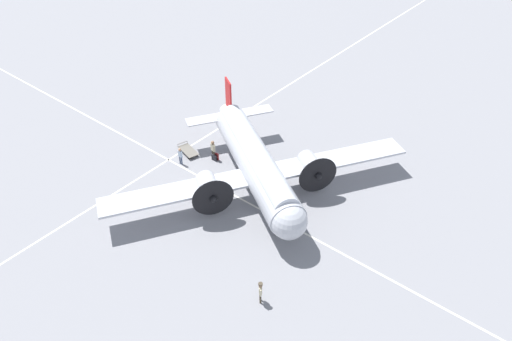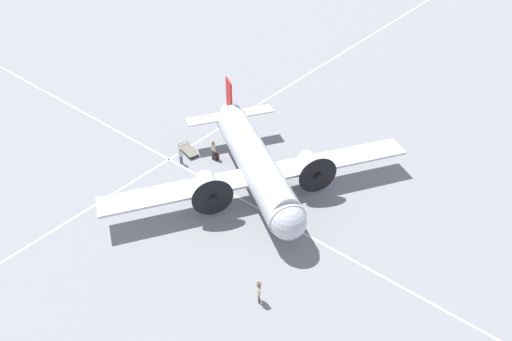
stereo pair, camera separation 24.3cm
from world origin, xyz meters
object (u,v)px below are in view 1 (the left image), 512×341
object	(u,v)px
passenger_boarding	(180,154)
suitcase_near_door	(217,156)
suitcase_upright_spare	(214,158)
baggage_cart	(188,151)
airliner_main	(258,166)
crew_foreground	(260,290)
ramp_agent	(213,148)

from	to	relation	value
passenger_boarding	suitcase_near_door	size ratio (longest dim) A/B	2.50
suitcase_near_door	suitcase_upright_spare	size ratio (longest dim) A/B	1.11
passenger_boarding	baggage_cart	world-z (taller)	passenger_boarding
airliner_main	passenger_boarding	xyz separation A→B (m)	(7.61, 1.31, -1.63)
airliner_main	passenger_boarding	bearing A→B (deg)	-138.11
crew_foreground	suitcase_near_door	size ratio (longest dim) A/B	2.66
airliner_main	passenger_boarding	distance (m)	7.89
airliner_main	crew_foreground	xyz separation A→B (m)	(-7.04, 8.50, -1.54)
airliner_main	suitcase_near_door	distance (m)	6.19
airliner_main	crew_foreground	size ratio (longest dim) A/B	12.74
passenger_boarding	baggage_cart	xyz separation A→B (m)	(0.67, -1.56, -0.73)
crew_foreground	baggage_cart	size ratio (longest dim) A/B	0.73
suitcase_upright_spare	baggage_cart	bearing A→B (deg)	14.39
airliner_main	baggage_cart	xyz separation A→B (m)	(8.28, -0.26, -2.36)
ramp_agent	passenger_boarding	bearing A→B (deg)	-113.02
suitcase_upright_spare	airliner_main	bearing A→B (deg)	170.90
passenger_boarding	suitcase_upright_spare	bearing A→B (deg)	52.48
ramp_agent	baggage_cart	size ratio (longest dim) A/B	0.78
passenger_boarding	suitcase_near_door	xyz separation A→B (m)	(-1.99, -2.47, -0.70)
ramp_agent	suitcase_upright_spare	xyz separation A→B (m)	(-0.21, 0.14, -0.87)
suitcase_near_door	suitcase_upright_spare	distance (m)	0.27
passenger_boarding	ramp_agent	distance (m)	2.91
airliner_main	suitcase_upright_spare	xyz separation A→B (m)	(5.72, -0.92, -2.36)
crew_foreground	suitcase_near_door	world-z (taller)	crew_foreground
airliner_main	baggage_cart	size ratio (longest dim) A/B	9.30
baggage_cart	ramp_agent	bearing A→B (deg)	34.92
airliner_main	suitcase_upright_spare	world-z (taller)	airliner_main
airliner_main	suitcase_near_door	xyz separation A→B (m)	(5.62, -1.17, -2.33)
crew_foreground	ramp_agent	xyz separation A→B (m)	(12.96, -9.56, 0.05)
suitcase_near_door	airliner_main	bearing A→B (deg)	168.28
crew_foreground	suitcase_upright_spare	xyz separation A→B (m)	(12.76, -9.41, -0.82)
suitcase_near_door	suitcase_upright_spare	world-z (taller)	suitcase_near_door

